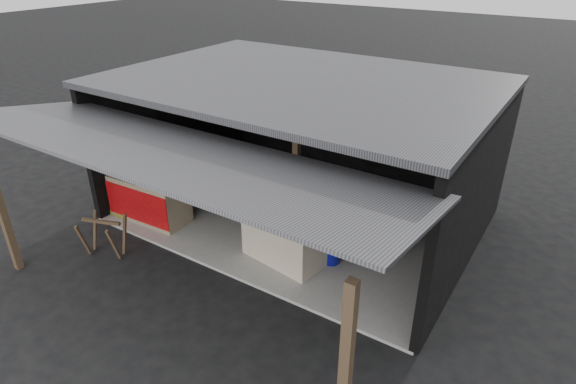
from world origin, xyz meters
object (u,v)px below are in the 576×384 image
Objects in this scene: banana_table at (287,238)px; neighbor_stall at (150,196)px; white_crate at (308,217)px; sawhorse at (103,233)px; plastic_chair at (394,228)px; water_barrel at (332,250)px.

banana_table is 3.24m from neighbor_stall.
sawhorse is at bearing -133.12° from white_crate.
banana_table is 0.96× the size of neighbor_stall.
plastic_chair is at bearing 14.80° from neighbor_stall.
white_crate reaches higher than banana_table.
banana_table is at bearing 3.09° from neighbor_stall.
neighbor_stall reaches higher than plastic_chair.
banana_table is at bearing 10.60° from sawhorse.
water_barrel is at bearing -25.46° from white_crate.
neighbor_stall reaches higher than water_barrel.
banana_table is at bearing -81.02° from white_crate.
water_barrel is (0.81, -0.49, -0.22)m from white_crate.
neighbor_stall is (-3.18, -1.16, 0.05)m from white_crate.
white_crate is at bearing 101.26° from banana_table.
white_crate is 1.91× the size of water_barrel.
white_crate is at bearing -152.97° from plastic_chair.
neighbor_stall is 1.42m from sawhorse.
banana_table is 1.78× the size of plastic_chair.
plastic_chair reaches higher than sawhorse.
water_barrel is at bearing 31.38° from banana_table.
banana_table is at bearing -128.96° from plastic_chair.
banana_table is 1.91× the size of sawhorse.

